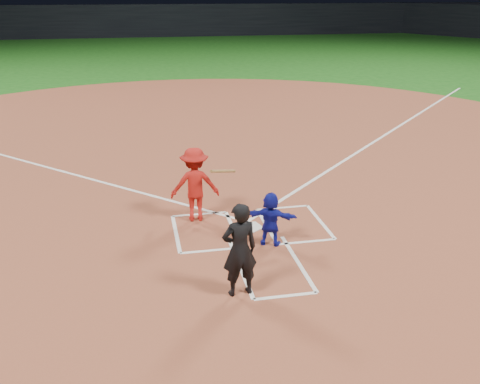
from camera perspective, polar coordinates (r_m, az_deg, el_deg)
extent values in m
plane|color=#165014|center=(11.53, 1.07, -3.83)|extent=(120.00, 120.00, 0.00)
cylinder|color=brown|center=(17.07, -3.23, 4.53)|extent=(28.00, 28.00, 0.01)
cube|color=black|center=(58.35, -9.51, 17.58)|extent=(80.00, 1.20, 3.20)
cylinder|color=silver|center=(11.52, 1.08, -3.74)|extent=(0.60, 0.60, 0.02)
imported|color=#13189B|center=(10.59, 3.28, -2.89)|extent=(1.07, 0.71, 1.10)
imported|color=black|center=(8.78, -0.04, -6.19)|extent=(0.65, 0.47, 1.64)
cube|color=white|center=(12.20, -4.35, -2.37)|extent=(1.22, 0.08, 0.01)
cube|color=white|center=(10.56, -3.09, -6.24)|extent=(1.22, 0.08, 0.01)
cube|color=white|center=(11.46, -0.74, -3.92)|extent=(0.08, 1.83, 0.01)
cube|color=white|center=(11.32, -6.83, -4.40)|extent=(0.08, 1.83, 0.01)
cube|color=white|center=(12.56, 4.56, -1.67)|extent=(1.22, 0.08, 0.01)
cube|color=white|center=(10.97, 7.13, -5.28)|extent=(1.22, 0.08, 0.01)
cube|color=white|center=(11.60, 2.86, -3.61)|extent=(0.08, 1.83, 0.01)
cube|color=white|center=(11.94, 8.56, -3.10)|extent=(0.08, 1.83, 0.01)
cube|color=white|center=(9.94, 0.06, -8.06)|extent=(0.08, 2.20, 0.01)
cube|color=white|center=(10.19, 6.18, -7.43)|extent=(0.08, 2.20, 0.01)
cube|color=white|center=(9.14, 4.89, -11.00)|extent=(1.10, 0.08, 0.01)
cube|color=white|center=(20.49, 16.28, 6.55)|extent=(14.21, 14.21, 0.01)
imported|color=#B01813|center=(11.65, -4.84, 0.80)|extent=(1.09, 0.65, 1.65)
cylinder|color=olive|center=(11.48, -1.83, 2.23)|extent=(0.66, 0.62, 0.28)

